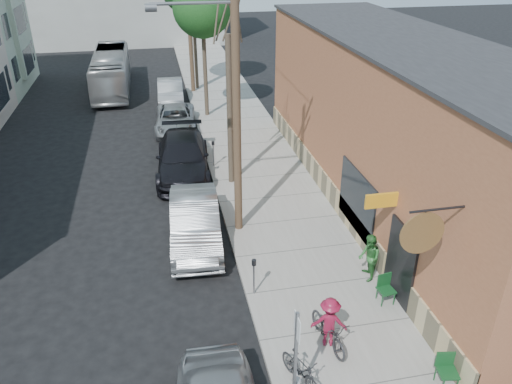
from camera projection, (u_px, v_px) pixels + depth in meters
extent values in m
plane|color=black|center=(181.00, 307.00, 15.05)|extent=(120.00, 120.00, 0.00)
cube|color=gray|center=(250.00, 152.00, 25.31)|extent=(4.50, 58.00, 0.15)
cube|color=#9D5A3A|center=(398.00, 127.00, 19.48)|extent=(5.00, 20.00, 6.50)
cube|color=#2B2B2D|center=(410.00, 41.00, 17.94)|extent=(5.20, 20.20, 0.12)
cube|color=tan|center=(331.00, 194.00, 20.28)|extent=(0.10, 20.00, 1.10)
cube|color=black|center=(400.00, 265.00, 14.73)|extent=(0.10, 1.60, 2.60)
cube|color=black|center=(357.00, 201.00, 17.62)|extent=(0.08, 3.00, 2.20)
cylinder|color=brown|center=(422.00, 233.00, 11.45)|extent=(1.10, 0.06, 1.10)
cube|color=orange|center=(381.00, 201.00, 14.50)|extent=(1.00, 0.08, 0.45)
cube|color=#ACB99D|center=(12.00, 23.00, 33.84)|extent=(1.10, 3.20, 7.00)
cube|color=slate|center=(295.00, 361.00, 11.12)|extent=(0.07, 0.07, 2.80)
cube|color=silver|center=(297.00, 327.00, 10.66)|extent=(0.02, 0.45, 0.60)
cylinder|color=slate|center=(254.00, 279.00, 15.12)|extent=(0.06, 0.06, 1.10)
cylinder|color=black|center=(254.00, 262.00, 14.84)|extent=(0.14, 0.14, 0.18)
cylinder|color=slate|center=(214.00, 155.00, 23.46)|extent=(0.06, 0.06, 1.10)
cylinder|color=black|center=(213.00, 143.00, 23.18)|extent=(0.14, 0.14, 0.18)
cylinder|color=#503A28|center=(236.00, 98.00, 16.45)|extent=(0.28, 0.28, 10.00)
cylinder|color=slate|center=(151.00, 8.00, 14.66)|extent=(0.35, 0.24, 0.24)
cylinder|color=#503A28|center=(189.00, 16.00, 32.46)|extent=(0.28, 0.28, 10.00)
cylinder|color=#44392C|center=(230.00, 113.00, 20.77)|extent=(0.24, 0.24, 6.37)
cylinder|color=#44392C|center=(205.00, 67.00, 28.94)|extent=(0.24, 0.24, 5.77)
sphere|color=#1D511D|center=(202.00, 8.00, 27.43)|extent=(3.27, 3.27, 3.27)
cylinder|color=#44392C|center=(195.00, 40.00, 33.93)|extent=(0.24, 0.24, 6.58)
imported|color=#2A6A2D|center=(369.00, 258.00, 15.67)|extent=(0.72, 0.86, 1.59)
imported|color=maroon|center=(329.00, 322.00, 13.17)|extent=(1.08, 0.82, 1.49)
imported|color=black|center=(329.00, 330.00, 13.30)|extent=(0.92, 1.87, 0.94)
imported|color=black|center=(301.00, 370.00, 12.09)|extent=(0.96, 1.57, 0.92)
imported|color=#9A9CA1|center=(195.00, 222.00, 17.83)|extent=(2.00, 5.02, 1.62)
imported|color=black|center=(183.00, 157.00, 22.89)|extent=(2.75, 5.92, 1.67)
imported|color=#999CA0|center=(175.00, 119.00, 27.97)|extent=(2.50, 4.90, 1.33)
imported|color=#929598|center=(170.00, 92.00, 32.40)|extent=(1.74, 4.60, 1.50)
imported|color=beige|center=(111.00, 71.00, 34.83)|extent=(2.34, 9.80, 2.73)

